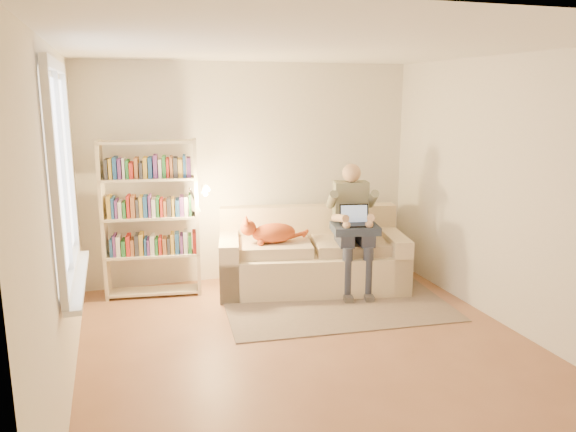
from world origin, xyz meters
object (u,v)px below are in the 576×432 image
object	(u,v)px
bookshelf	(151,211)
cat	(268,233)
laptop	(354,220)
person	(353,220)
sofa	(311,259)

from	to	relation	value
bookshelf	cat	bearing A→B (deg)	-4.19
cat	laptop	distance (m)	0.98
person	laptop	distance (m)	0.12
person	bookshelf	bearing A→B (deg)	179.45
person	bookshelf	size ratio (longest dim) A/B	0.83
sofa	laptop	world-z (taller)	laptop
person	laptop	size ratio (longest dim) A/B	3.91
sofa	laptop	distance (m)	0.74
sofa	person	distance (m)	0.69
laptop	sofa	bearing A→B (deg)	147.56
sofa	person	world-z (taller)	person
laptop	bookshelf	distance (m)	2.25
laptop	bookshelf	xyz separation A→B (m)	(-2.16, 0.60, 0.11)
cat	person	bearing A→B (deg)	-1.29
sofa	person	xyz separation A→B (m)	(0.41, -0.25, 0.50)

